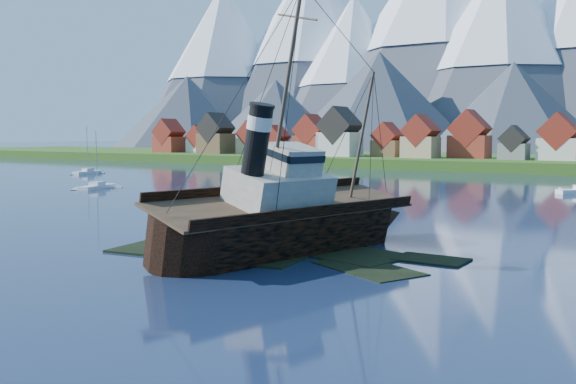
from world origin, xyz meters
The scene contains 9 objects.
ground centered at (0.00, 0.00, 0.00)m, with size 1400.00×1400.00×0.00m, color #182644.
shoal centered at (1.78, 2.15, -0.35)m, with size 31.71×21.24×1.14m.
shore_bank centered at (0.00, 170.00, 0.00)m, with size 600.00×80.00×3.20m, color #234614.
seawall centered at (0.00, 132.00, 0.00)m, with size 600.00×2.50×2.00m, color #3F3D38.
town centered at (-33.12, 152.18, 8.99)m, with size 250.96×16.69×17.30m.
tugboat_wreck centered at (2.27, 2.87, 3.06)m, with size 7.15×30.79×24.40m.
sailboat_a centered at (-65.23, 37.56, 0.26)m, with size 4.93×9.92×11.75m.
sailboat_b centered at (-103.81, 67.24, 0.31)m, with size 3.44×9.38×13.29m.
sailboat_c centered at (-29.45, 61.33, 0.25)m, with size 8.24×6.83×11.12m.
Camera 1 is at (34.14, -46.60, 10.71)m, focal length 40.00 mm.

